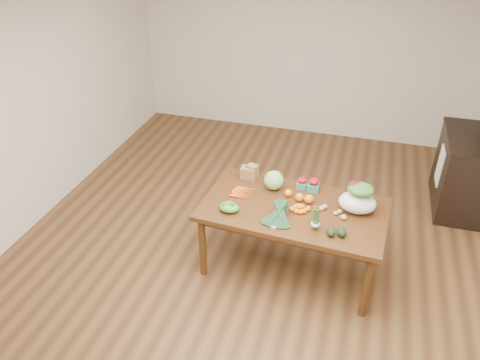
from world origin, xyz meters
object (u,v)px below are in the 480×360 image
(cabbage, at_px, (274,180))
(mandarin_cluster, at_px, (300,208))
(paper_bag, at_px, (249,172))
(asparagus_bundle, at_px, (316,218))
(salad_bag, at_px, (358,199))
(dining_table, at_px, (291,238))
(cabinet, at_px, (461,172))
(kale_bunch, at_px, (277,215))

(cabbage, height_order, mandarin_cluster, cabbage)
(paper_bag, distance_m, cabbage, 0.33)
(cabbage, bearing_deg, paper_bag, 156.65)
(asparagus_bundle, xyz_separation_m, salad_bag, (0.33, 0.39, 0.01))
(cabbage, height_order, asparagus_bundle, asparagus_bundle)
(dining_table, xyz_separation_m, cabinet, (1.72, 1.66, 0.10))
(cabbage, relative_size, asparagus_bundle, 0.79)
(dining_table, bearing_deg, mandarin_cluster, -33.19)
(cabinet, height_order, salad_bag, salad_bag)
(dining_table, relative_size, cabbage, 8.82)
(dining_table, bearing_deg, cabbage, 138.30)
(cabinet, distance_m, mandarin_cluster, 2.40)
(cabbage, relative_size, mandarin_cluster, 1.10)
(cabbage, distance_m, salad_bag, 0.85)
(cabbage, distance_m, kale_bunch, 0.56)
(dining_table, bearing_deg, paper_bag, 148.65)
(paper_bag, height_order, salad_bag, salad_bag)
(cabinet, bearing_deg, kale_bunch, -133.31)
(paper_bag, height_order, asparagus_bundle, asparagus_bundle)
(dining_table, height_order, cabinet, cabinet)
(mandarin_cluster, relative_size, asparagus_bundle, 0.72)
(dining_table, height_order, paper_bag, paper_bag)
(kale_bunch, bearing_deg, cabbage, 109.59)
(cabbage, xyz_separation_m, salad_bag, (0.84, -0.16, 0.04))
(paper_bag, relative_size, salad_bag, 0.61)
(cabbage, distance_m, asparagus_bundle, 0.75)
(cabinet, height_order, kale_bunch, cabinet)
(salad_bag, bearing_deg, paper_bag, 165.66)
(cabinet, bearing_deg, asparagus_bundle, -127.14)
(dining_table, xyz_separation_m, salad_bag, (0.58, 0.10, 0.51))
(mandarin_cluster, xyz_separation_m, asparagus_bundle, (0.18, -0.24, 0.08))
(paper_bag, height_order, mandarin_cluster, paper_bag)
(paper_bag, height_order, kale_bunch, kale_bunch)
(cabbage, distance_m, mandarin_cluster, 0.45)
(cabinet, distance_m, kale_bunch, 2.69)
(paper_bag, relative_size, kale_bunch, 0.53)
(cabbage, bearing_deg, kale_bunch, -74.16)
(kale_bunch, distance_m, salad_bag, 0.78)
(dining_table, bearing_deg, asparagus_bundle, -46.04)
(dining_table, relative_size, asparagus_bundle, 6.97)
(dining_table, distance_m, cabbage, 0.60)
(paper_bag, bearing_deg, kale_bunch, -56.01)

